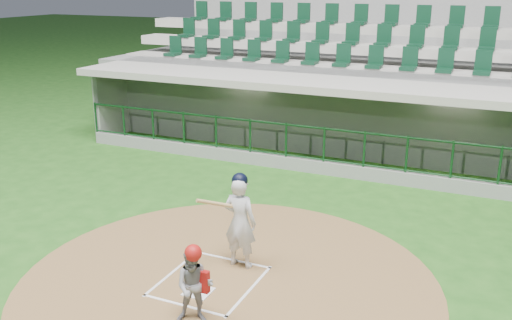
# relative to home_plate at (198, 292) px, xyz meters

# --- Properties ---
(ground) EXTENTS (120.00, 120.00, 0.00)m
(ground) POSITION_rel_home_plate_xyz_m (0.00, 0.70, -0.02)
(ground) COLOR #1E4F16
(ground) RESTS_ON ground
(dirt_circle) EXTENTS (7.20, 7.20, 0.01)m
(dirt_circle) POSITION_rel_home_plate_xyz_m (0.30, 0.50, -0.02)
(dirt_circle) COLOR brown
(dirt_circle) RESTS_ON ground
(home_plate) EXTENTS (0.43, 0.43, 0.02)m
(home_plate) POSITION_rel_home_plate_xyz_m (0.00, 0.00, 0.00)
(home_plate) COLOR silver
(home_plate) RESTS_ON dirt_circle
(batter_box_chalk) EXTENTS (1.55, 1.80, 0.01)m
(batter_box_chalk) POSITION_rel_home_plate_xyz_m (0.00, 0.40, -0.00)
(batter_box_chalk) COLOR white
(batter_box_chalk) RESTS_ON ground
(dugout_structure) EXTENTS (16.40, 3.70, 3.00)m
(dugout_structure) POSITION_rel_home_plate_xyz_m (0.06, 8.53, 0.93)
(dugout_structure) COLOR slate
(dugout_structure) RESTS_ON ground
(seating_deck) EXTENTS (17.00, 6.72, 5.15)m
(seating_deck) POSITION_rel_home_plate_xyz_m (0.00, 11.61, 1.40)
(seating_deck) COLOR slate
(seating_deck) RESTS_ON ground
(batter) EXTENTS (0.86, 0.86, 1.77)m
(batter) POSITION_rel_home_plate_xyz_m (0.22, 1.13, 0.88)
(batter) COLOR silver
(batter) RESTS_ON dirt_circle
(catcher) EXTENTS (0.71, 0.64, 1.27)m
(catcher) POSITION_rel_home_plate_xyz_m (0.37, -0.73, 0.61)
(catcher) COLOR gray
(catcher) RESTS_ON dirt_circle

